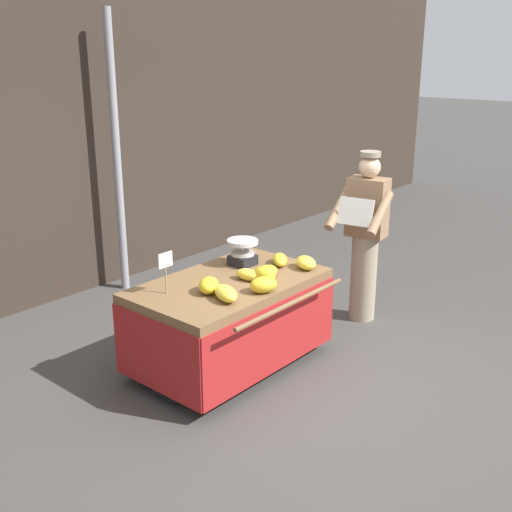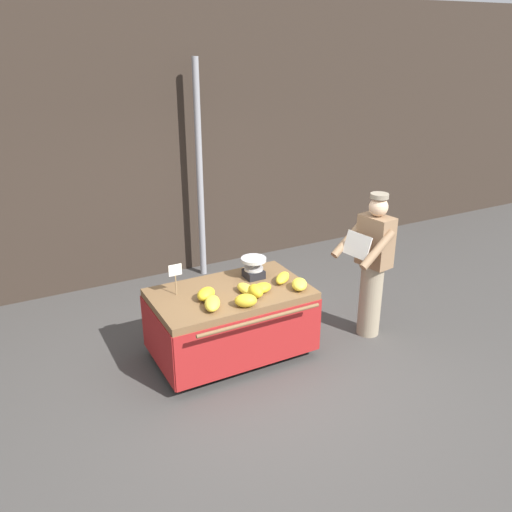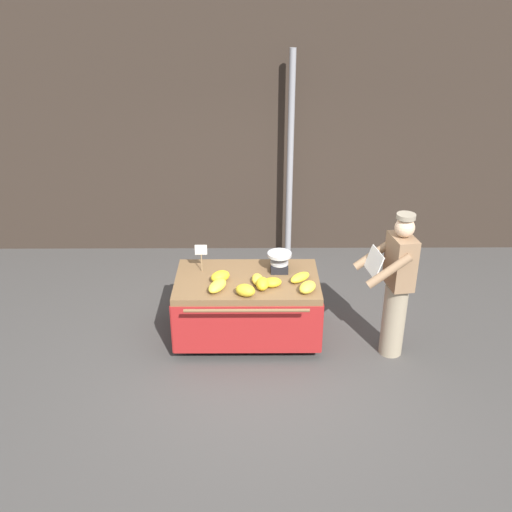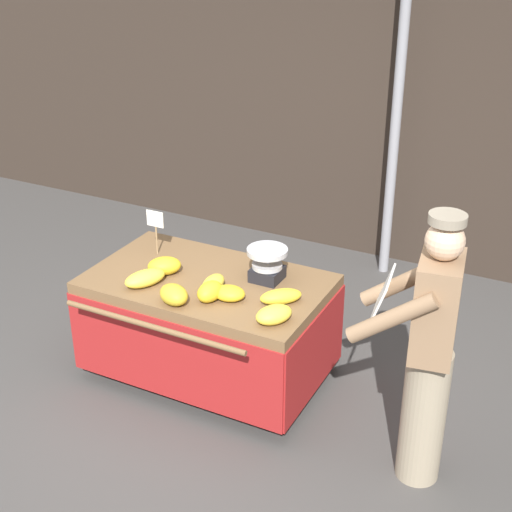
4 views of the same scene
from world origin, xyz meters
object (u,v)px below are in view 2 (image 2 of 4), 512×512
object	(u,v)px
banana_bunch_0	(212,303)
banana_bunch_3	(256,291)
street_pole	(200,173)
banana_cart	(231,309)
price_sign	(175,273)
banana_bunch_7	(283,278)
banana_bunch_1	(299,284)
weighing_scale	(254,268)
banana_bunch_5	(206,294)
vendor_person	(372,266)
banana_bunch_2	(246,300)
banana_bunch_4	(245,289)
banana_bunch_6	(262,288)

from	to	relation	value
banana_bunch_0	banana_bunch_3	world-z (taller)	banana_bunch_3
street_pole	banana_cart	distance (m)	2.48
banana_bunch_0	banana_bunch_3	bearing A→B (deg)	2.70
street_pole	price_sign	bearing A→B (deg)	-119.16
banana_bunch_3	banana_bunch_7	distance (m)	0.46
banana_bunch_1	banana_bunch_3	xyz separation A→B (m)	(-0.49, 0.06, 0.01)
banana_cart	banana_bunch_1	size ratio (longest dim) A/B	6.80
weighing_scale	banana_bunch_1	xyz separation A→B (m)	(0.29, -0.49, -0.06)
street_pole	banana_bunch_7	xyz separation A→B (m)	(-0.00, -2.28, -0.68)
banana_bunch_5	vendor_person	world-z (taller)	vendor_person
street_pole	banana_bunch_7	world-z (taller)	street_pole
banana_bunch_0	street_pole	bearing A→B (deg)	69.50
banana_cart	banana_bunch_7	size ratio (longest dim) A/B	5.97
banana_bunch_0	vendor_person	size ratio (longest dim) A/B	0.17
banana_bunch_2	banana_bunch_5	bearing A→B (deg)	131.49
street_pole	banana_bunch_7	bearing A→B (deg)	-90.11
banana_bunch_2	banana_bunch_4	xyz separation A→B (m)	(0.13, 0.28, -0.02)
price_sign	banana_bunch_1	distance (m)	1.30
price_sign	banana_bunch_5	size ratio (longest dim) A/B	1.46
weighing_scale	vendor_person	xyz separation A→B (m)	(1.25, -0.50, -0.04)
banana_bunch_3	banana_bunch_7	bearing A→B (deg)	22.53
banana_bunch_4	banana_bunch_5	distance (m)	0.42
banana_bunch_6	banana_bunch_1	bearing A→B (deg)	-17.59
weighing_scale	banana_bunch_4	size ratio (longest dim) A/B	1.17
street_pole	weighing_scale	bearing A→B (deg)	-96.40
banana_cart	banana_bunch_4	distance (m)	0.31
banana_bunch_1	banana_bunch_2	distance (m)	0.68
street_pole	banana_bunch_0	world-z (taller)	street_pole
banana_bunch_6	vendor_person	size ratio (longest dim) A/B	0.12
banana_bunch_0	banana_bunch_2	world-z (taller)	banana_bunch_2
banana_bunch_1	banana_bunch_3	distance (m)	0.50
street_pole	banana_bunch_5	distance (m)	2.54
banana_bunch_2	banana_bunch_7	bearing A→B (deg)	27.52
weighing_scale	price_sign	distance (m)	0.91
banana_bunch_1	banana_bunch_7	world-z (taller)	banana_bunch_1
banana_bunch_5	banana_bunch_6	xyz separation A→B (m)	(0.58, -0.12, -0.01)
banana_bunch_1	banana_cart	bearing A→B (deg)	155.10
banana_bunch_4	banana_bunch_5	bearing A→B (deg)	173.36
banana_bunch_1	vendor_person	world-z (taller)	vendor_person
banana_bunch_5	banana_bunch_4	bearing A→B (deg)	-6.64
banana_bunch_0	banana_bunch_4	size ratio (longest dim) A/B	1.24
banana_bunch_3	banana_bunch_6	distance (m)	0.13
price_sign	banana_bunch_7	distance (m)	1.17
banana_cart	banana_bunch_0	distance (m)	0.50
banana_bunch_6	vendor_person	distance (m)	1.36
banana_bunch_1	vendor_person	size ratio (longest dim) A/B	0.14
banana_bunch_0	banana_bunch_5	size ratio (longest dim) A/B	1.27
banana_bunch_2	vendor_person	world-z (taller)	vendor_person
banana_bunch_1	banana_bunch_4	bearing A→B (deg)	160.44
price_sign	banana_bunch_2	size ratio (longest dim) A/B	1.53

